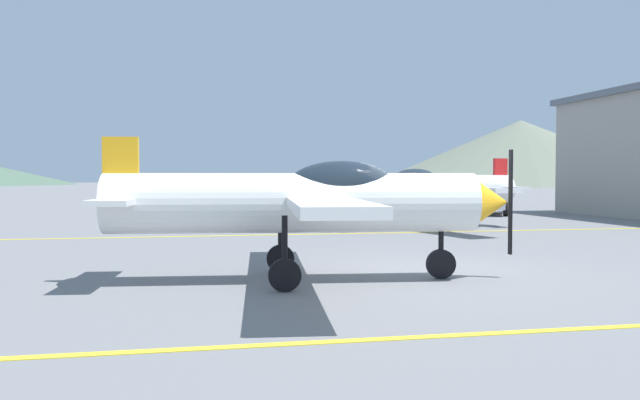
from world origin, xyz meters
TOP-DOWN VIEW (x-y plane):
  - ground_plane at (0.00, 0.00)m, footprint 400.00×400.00m
  - apron_line_near at (0.00, -4.40)m, footprint 80.00×0.16m
  - apron_line_far at (0.00, 8.79)m, footprint 80.00×0.16m
  - airplane_near at (-2.57, -0.20)m, footprint 7.35×8.44m
  - airplane_mid at (3.62, 10.13)m, footprint 7.38×8.38m
  - car_sedan at (9.60, 17.89)m, footprint 3.59×4.64m
  - hill_centerleft at (62.51, 111.39)m, footprint 63.89×63.89m

SIDE VIEW (x-z plane):
  - ground_plane at x=0.00m, z-range 0.00..0.00m
  - apron_line_near at x=0.00m, z-range 0.00..0.01m
  - apron_line_far at x=0.00m, z-range 0.00..0.01m
  - car_sedan at x=9.60m, z-range 0.03..1.65m
  - airplane_near at x=-2.57m, z-range 0.16..2.68m
  - airplane_mid at x=3.62m, z-range 0.16..2.68m
  - hill_centerleft at x=62.51m, z-range 0.00..13.52m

